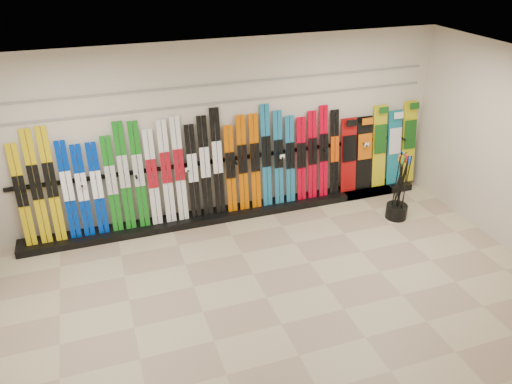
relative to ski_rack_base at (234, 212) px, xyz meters
name	(u,v)px	position (x,y,z in m)	size (l,w,h in m)	color
floor	(266,298)	(-0.22, -2.28, -0.06)	(8.00, 8.00, 0.00)	#A0866E
back_wall	(215,132)	(-0.22, 0.22, 1.44)	(8.00, 8.00, 0.00)	beige
ceiling	(269,80)	(-0.22, -2.28, 2.94)	(8.00, 8.00, 0.00)	silver
ski_rack_base	(234,212)	(0.00, 0.00, 0.00)	(8.00, 0.40, 0.12)	black
skis	(191,171)	(-0.69, 0.06, 0.89)	(5.37, 0.26, 1.82)	gold
snowboards	(379,149)	(2.86, 0.07, 0.78)	(1.57, 0.24, 1.55)	#990C0C
pole_bin	(396,211)	(2.65, -0.99, 0.07)	(0.36, 0.36, 0.25)	black
ski_poles	(400,187)	(2.64, -1.01, 0.55)	(0.24, 0.31, 1.18)	black
slatwall_rail_0	(214,103)	(-0.22, 0.20, 1.94)	(7.60, 0.02, 0.03)	gray
slatwall_rail_1	(214,85)	(-0.22, 0.20, 2.24)	(7.60, 0.02, 0.03)	gray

